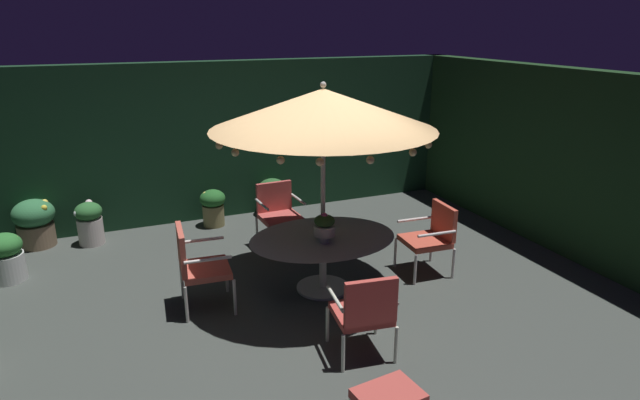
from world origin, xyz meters
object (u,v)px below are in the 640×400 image
(patio_umbrella, at_px, (323,109))
(patio_chair_southeast, at_px, (278,210))
(patio_chair_north, at_px, (196,262))
(patio_chair_east, at_px, (432,234))
(potted_plant_right_far, at_px, (213,206))
(potted_plant_back_left, at_px, (272,197))
(centerpiece_planter, at_px, (324,226))
(potted_plant_front_corner, at_px, (35,222))
(ottoman_footrest, at_px, (388,398))
(patio_chair_northeast, at_px, (365,310))
(potted_plant_back_center, at_px, (90,222))
(potted_plant_left_far, at_px, (6,257))
(patio_dining_table, at_px, (323,246))

(patio_umbrella, xyz_separation_m, patio_chair_southeast, (-0.07, 1.51, -1.69))
(patio_chair_north, bearing_deg, patio_chair_east, -4.09)
(patio_umbrella, bearing_deg, potted_plant_right_far, 106.01)
(patio_chair_east, relative_size, potted_plant_back_left, 1.46)
(patio_chair_north, bearing_deg, centerpiece_planter, -10.97)
(patio_chair_north, bearing_deg, potted_plant_front_corner, 123.91)
(patio_chair_southeast, relative_size, ottoman_footrest, 1.70)
(potted_plant_right_far, bearing_deg, patio_chair_north, -105.67)
(patio_umbrella, height_order, patio_chair_northeast, patio_umbrella)
(patio_chair_southeast, bearing_deg, potted_plant_front_corner, 157.18)
(patio_chair_southeast, relative_size, potted_plant_back_center, 1.45)
(potted_plant_right_far, height_order, potted_plant_left_far, potted_plant_left_far)
(patio_dining_table, bearing_deg, centerpiece_planter, -106.92)
(potted_plant_back_center, bearing_deg, potted_plant_right_far, 1.70)
(potted_plant_back_center, bearing_deg, patio_dining_table, -45.33)
(patio_chair_southeast, bearing_deg, potted_plant_back_left, 75.67)
(patio_dining_table, relative_size, potted_plant_back_left, 2.86)
(patio_chair_east, xyz_separation_m, patio_chair_southeast, (-1.58, 1.61, 0.02))
(patio_dining_table, relative_size, patio_chair_north, 1.81)
(potted_plant_left_far, bearing_deg, potted_plant_front_corner, 76.74)
(potted_plant_right_far, relative_size, potted_plant_front_corner, 0.85)
(patio_dining_table, distance_m, patio_umbrella, 1.67)
(potted_plant_left_far, bearing_deg, patio_dining_table, -26.06)
(patio_chair_southeast, distance_m, potted_plant_front_corner, 3.60)
(ottoman_footrest, relative_size, potted_plant_right_far, 0.92)
(ottoman_footrest, bearing_deg, potted_plant_front_corner, 118.35)
(patio_dining_table, height_order, patio_umbrella, patio_umbrella)
(ottoman_footrest, bearing_deg, patio_umbrella, 78.98)
(potted_plant_back_center, bearing_deg, patio_chair_north, -66.17)
(centerpiece_planter, distance_m, potted_plant_left_far, 4.14)
(centerpiece_planter, height_order, potted_plant_back_left, centerpiece_planter)
(patio_dining_table, height_order, potted_plant_front_corner, potted_plant_front_corner)
(ottoman_footrest, bearing_deg, potted_plant_back_left, 81.90)
(patio_dining_table, height_order, patio_chair_southeast, patio_chair_southeast)
(patio_chair_east, bearing_deg, patio_chair_northeast, -140.60)
(patio_chair_northeast, relative_size, ottoman_footrest, 1.66)
(patio_dining_table, height_order, potted_plant_back_left, patio_dining_table)
(potted_plant_back_left, bearing_deg, patio_chair_southeast, -104.33)
(potted_plant_back_left, bearing_deg, patio_chair_north, -123.01)
(patio_chair_southeast, height_order, potted_plant_back_center, patio_chair_southeast)
(patio_chair_north, height_order, patio_chair_southeast, patio_chair_north)
(patio_chair_northeast, xyz_separation_m, potted_plant_back_left, (0.48, 4.38, -0.22))
(patio_umbrella, xyz_separation_m, potted_plant_front_corner, (-3.39, 2.91, -1.86))
(patio_chair_north, relative_size, patio_chair_east, 1.08)
(centerpiece_planter, relative_size, patio_chair_east, 0.39)
(patio_dining_table, relative_size, potted_plant_front_corner, 2.54)
(patio_chair_northeast, xyz_separation_m, potted_plant_front_corner, (-3.19, 4.41, -0.15))
(potted_plant_back_center, bearing_deg, patio_chair_southeast, -24.32)
(patio_dining_table, distance_m, centerpiece_planter, 0.37)
(patio_umbrella, bearing_deg, centerpiece_planter, -106.92)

